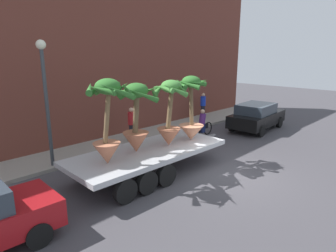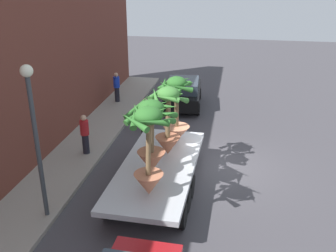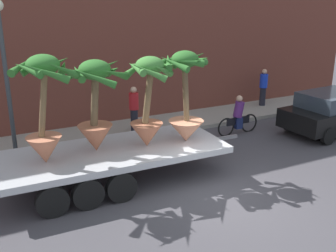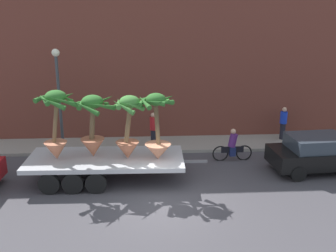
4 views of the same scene
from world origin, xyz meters
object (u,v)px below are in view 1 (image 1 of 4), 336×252
potted_palm_middle (191,111)px  pedestrian_near_gate (203,105)px  potted_palm_extra (170,114)px  pedestrian_far_left (132,124)px  flatbed_trailer (144,156)px  potted_palm_rear (137,118)px  street_lamp (45,88)px  cyclist (202,124)px  potted_palm_front (108,120)px  parked_car (257,116)px

potted_palm_middle → pedestrian_near_gate: 8.13m
potted_palm_extra → pedestrian_near_gate: (7.76, 4.40, -1.20)m
potted_palm_middle → pedestrian_far_left: 3.99m
flatbed_trailer → potted_palm_extra: 1.91m
potted_palm_rear → street_lamp: 3.68m
cyclist → pedestrian_near_gate: pedestrian_near_gate is taller
flatbed_trailer → potted_palm_extra: potted_palm_extra is taller
potted_palm_rear → potted_palm_front: size_ratio=0.91×
potted_palm_extra → cyclist: 5.25m
potted_palm_extra → pedestrian_near_gate: 9.01m
street_lamp → potted_palm_middle: bearing=-37.9°
potted_palm_rear → potted_palm_extra: potted_palm_extra is taller
potted_palm_front → pedestrian_far_left: (3.82, 3.62, -1.40)m
potted_palm_front → potted_palm_extra: 2.79m
potted_palm_extra → cyclist: potted_palm_extra is taller
potted_palm_front → street_lamp: bearing=99.2°
pedestrian_far_left → potted_palm_extra: bearing=-105.8°
potted_palm_middle → cyclist: potted_palm_middle is taller
potted_palm_rear → cyclist: bearing=15.6°
pedestrian_near_gate → pedestrian_far_left: size_ratio=1.00×
potted_palm_middle → cyclist: bearing=31.1°
cyclist → pedestrian_far_left: pedestrian_far_left is taller
potted_palm_rear → parked_car: 9.53m
potted_palm_extra → parked_car: potted_palm_extra is taller
flatbed_trailer → potted_palm_extra: size_ratio=2.84×
parked_car → potted_palm_front: bearing=-177.4°
potted_palm_middle → street_lamp: (-4.41, 3.43, 1.00)m
potted_palm_extra → cyclist: bearing=23.2°
pedestrian_near_gate → pedestrian_far_left: bearing=-173.9°
potted_palm_extra → street_lamp: size_ratio=0.53×
potted_palm_front → pedestrian_near_gate: potted_palm_front is taller
flatbed_trailer → street_lamp: 4.49m
potted_palm_extra → potted_palm_rear: bearing=168.0°
cyclist → pedestrian_near_gate: size_ratio=1.08×
flatbed_trailer → parked_car: size_ratio=1.66×
flatbed_trailer → parked_car: 9.22m
potted_palm_middle → pedestrian_far_left: (-0.07, 3.81, -1.18)m
cyclist → pedestrian_far_left: bearing=154.4°
cyclist → parked_car: parked_car is taller
potted_palm_middle → potted_palm_extra: potted_palm_middle is taller
pedestrian_near_gate → potted_palm_extra: bearing=-150.5°
potted_palm_middle → pedestrian_near_gate: size_ratio=1.55×
street_lamp → potted_palm_rear: bearing=-57.7°
potted_palm_rear → parked_car: potted_palm_rear is taller
street_lamp → potted_palm_extra: bearing=-45.0°
pedestrian_near_gate → potted_palm_front: bearing=-157.7°
potted_palm_rear → potted_palm_middle: (2.52, -0.43, -0.04)m
potted_palm_extra → potted_palm_front: bearing=178.6°
potted_palm_front → cyclist: bearing=14.5°
potted_palm_rear → potted_palm_front: potted_palm_front is taller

